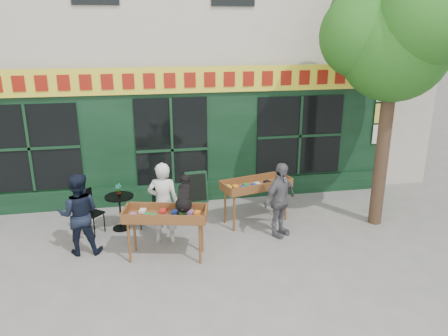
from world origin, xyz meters
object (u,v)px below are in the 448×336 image
(dog, at_px, (184,193))
(bistro_table, at_px, (120,206))
(book_cart_right, at_px, (256,187))
(man_left, at_px, (79,214))
(book_cart_center, at_px, (165,217))
(man_right, at_px, (280,200))
(woman, at_px, (163,203))

(dog, xyz_separation_m, bistro_table, (-1.24, 1.45, -0.75))
(book_cart_right, bearing_deg, man_left, 176.59)
(bistro_table, bearing_deg, book_cart_center, -57.47)
(man_right, distance_m, bistro_table, 3.37)
(book_cart_right, distance_m, bistro_table, 2.96)
(woman, bearing_deg, bistro_table, -27.32)
(book_cart_center, bearing_deg, man_right, 24.42)
(book_cart_center, bearing_deg, man_left, 175.31)
(dog, xyz_separation_m, man_left, (-1.94, 0.55, -0.49))
(bistro_table, height_order, man_left, man_left)
(man_right, bearing_deg, book_cart_center, 156.83)
(book_cart_right, distance_m, man_left, 3.72)
(book_cart_center, distance_m, woman, 0.65)
(book_cart_center, height_order, bistro_table, book_cart_center)
(dog, bearing_deg, woman, 129.23)
(man_right, bearing_deg, man_left, 144.96)
(woman, relative_size, bistro_table, 2.20)
(book_cart_center, bearing_deg, woman, 102.67)
(bistro_table, bearing_deg, book_cart_right, -3.08)
(book_cart_center, height_order, man_right, man_right)
(dog, bearing_deg, man_left, 176.92)
(woman, bearing_deg, book_cart_right, -151.30)
(book_cart_center, xyz_separation_m, dog, (0.35, -0.05, 0.47))
(book_cart_right, relative_size, man_left, 1.01)
(man_right, distance_m, man_left, 3.94)
(woman, xyz_separation_m, man_right, (2.35, -0.16, -0.05))
(woman, relative_size, man_left, 1.05)
(book_cart_right, xyz_separation_m, man_right, (0.30, -0.75, -0.03))
(book_cart_center, height_order, dog, dog)
(book_cart_center, relative_size, woman, 0.95)
(woman, distance_m, man_left, 1.60)
(man_left, bearing_deg, book_cart_center, 165.92)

